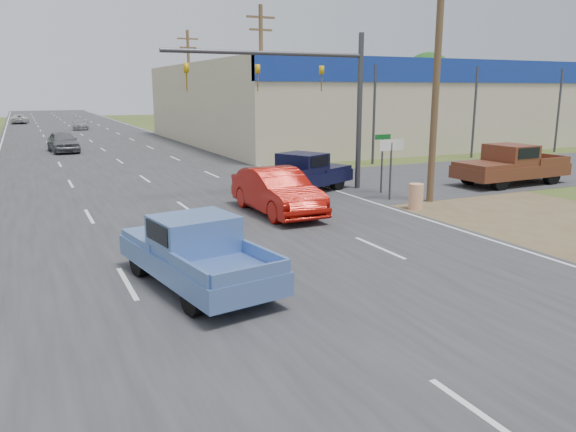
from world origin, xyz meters
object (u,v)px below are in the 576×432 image
navy_pickup (303,173)px  red_convertible (277,192)px  distant_car_silver (81,124)px  distant_car_white (20,119)px  brown_pickup (509,165)px  blue_pickup (194,250)px  distant_car_grey (63,142)px

navy_pickup → red_convertible: bearing=-64.0°
distant_car_silver → distant_car_white: (-6.30, 15.34, -0.01)m
brown_pickup → distant_car_white: size_ratio=1.36×
blue_pickup → distant_car_silver: (2.83, 56.85, -0.23)m
distant_car_white → distant_car_silver: bearing=116.4°
blue_pickup → brown_pickup: bearing=13.2°
distant_car_grey → distant_car_silver: 25.03m
navy_pickup → distant_car_silver: size_ratio=1.34×
navy_pickup → distant_car_white: size_ratio=1.30×
brown_pickup → distant_car_silver: brown_pickup is taller
blue_pickup → distant_car_white: 72.27m
navy_pickup → distant_car_grey: navy_pickup is taller
red_convertible → distant_car_grey: red_convertible is taller
brown_pickup → distant_car_white: (-21.28, 64.72, -0.38)m
navy_pickup → distant_car_grey: bearing=175.8°
blue_pickup → navy_pickup: bearing=42.1°
blue_pickup → distant_car_white: (-3.47, 72.19, -0.24)m
blue_pickup → distant_car_white: blue_pickup is taller
blue_pickup → distant_car_white: size_ratio=1.22×
navy_pickup → distant_car_white: navy_pickup is taller
red_convertible → navy_pickup: 4.55m
distant_car_grey → navy_pickup: bearing=-74.6°
blue_pickup → distant_car_white: bearing=83.2°
brown_pickup → navy_pickup: bearing=74.2°
navy_pickup → brown_pickup: (10.00, -2.38, 0.09)m
navy_pickup → distant_car_white: (-11.27, 62.34, -0.29)m
distant_car_silver → brown_pickup: bearing=-66.6°
blue_pickup → brown_pickup: brown_pickup is taller
brown_pickup → distant_car_grey: size_ratio=1.33×
red_convertible → brown_pickup: 12.90m
red_convertible → blue_pickup: 8.02m
distant_car_grey → distant_car_silver: bearing=76.2°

